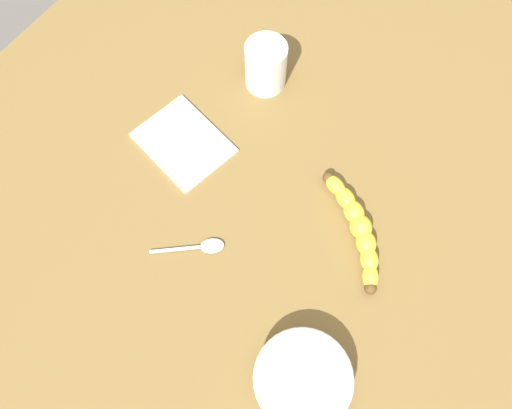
# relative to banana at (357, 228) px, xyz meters

# --- Properties ---
(wooden_tabletop) EXTENTS (1.20, 1.20, 0.03)m
(wooden_tabletop) POSITION_rel_banana_xyz_m (0.09, 0.02, -0.03)
(wooden_tabletop) COLOR brown
(wooden_tabletop) RESTS_ON ground
(banana) EXTENTS (0.16, 0.14, 0.03)m
(banana) POSITION_rel_banana_xyz_m (0.00, 0.00, 0.00)
(banana) COLOR yellow
(banana) RESTS_ON wooden_tabletop
(smoothie_glass) EXTENTS (0.07, 0.07, 0.09)m
(smoothie_glass) POSITION_rel_banana_xyz_m (0.27, -0.15, 0.03)
(smoothie_glass) COLOR silver
(smoothie_glass) RESTS_ON wooden_tabletop
(ceramic_bowl) EXTENTS (0.13, 0.13, 0.04)m
(ceramic_bowl) POSITION_rel_banana_xyz_m (-0.05, 0.23, 0.01)
(ceramic_bowl) COLOR white
(ceramic_bowl) RESTS_ON wooden_tabletop
(teaspoon) EXTENTS (0.09, 0.08, 0.01)m
(teaspoon) POSITION_rel_banana_xyz_m (0.17, 0.15, -0.01)
(teaspoon) COLOR silver
(teaspoon) RESTS_ON wooden_tabletop
(folded_napkin) EXTENTS (0.17, 0.14, 0.01)m
(folded_napkin) POSITION_rel_banana_xyz_m (0.31, 0.03, -0.01)
(folded_napkin) COLOR white
(folded_napkin) RESTS_ON wooden_tabletop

